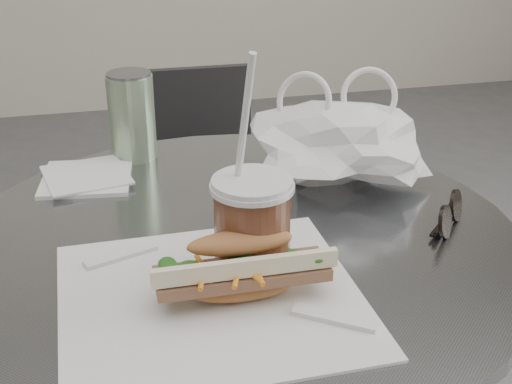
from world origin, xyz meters
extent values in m
cylinder|color=slate|center=(0.00, 0.20, 0.73)|extent=(0.76, 0.76, 0.02)
cylinder|color=#2F2F31|center=(0.09, 0.99, 0.01)|extent=(0.33, 0.33, 0.02)
cylinder|color=#2F2F31|center=(0.09, 0.99, 0.22)|extent=(0.06, 0.06, 0.44)
cylinder|color=#2F2F31|center=(0.09, 0.99, 0.44)|extent=(0.37, 0.37, 0.02)
cube|color=#2F2F31|center=(0.09, 1.17, 0.58)|extent=(0.29, 0.03, 0.25)
cube|color=white|center=(-0.06, 0.06, 0.74)|extent=(0.34, 0.33, 0.00)
ellipsoid|color=#B67444|center=(-0.03, 0.05, 0.76)|extent=(0.24, 0.08, 0.03)
cube|color=brown|center=(-0.03, 0.05, 0.78)|extent=(0.19, 0.06, 0.01)
ellipsoid|color=#B67444|center=(-0.03, 0.06, 0.80)|extent=(0.24, 0.09, 0.04)
cylinder|color=brown|center=(-0.01, 0.09, 0.80)|extent=(0.09, 0.09, 0.12)
cylinder|color=silver|center=(-0.01, 0.09, 0.86)|extent=(0.10, 0.10, 0.01)
cylinder|color=white|center=(-0.02, 0.10, 0.91)|extent=(0.02, 0.06, 0.22)
cylinder|color=black|center=(0.27, 0.14, 0.76)|extent=(0.04, 0.04, 0.05)
cylinder|color=black|center=(0.30, 0.18, 0.76)|extent=(0.04, 0.04, 0.05)
cube|color=black|center=(0.28, 0.16, 0.76)|extent=(0.01, 0.02, 0.00)
cube|color=white|center=(-0.19, 0.43, 0.74)|extent=(0.15, 0.15, 0.01)
cube|color=white|center=(-0.19, 0.43, 0.75)|extent=(0.14, 0.14, 0.00)
cylinder|color=#5B8E53|center=(-0.11, 0.51, 0.81)|extent=(0.08, 0.08, 0.14)
cylinder|color=slate|center=(-0.11, 0.51, 0.88)|extent=(0.07, 0.07, 0.00)
camera|label=1|loc=(-0.17, -0.61, 1.20)|focal=50.00mm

